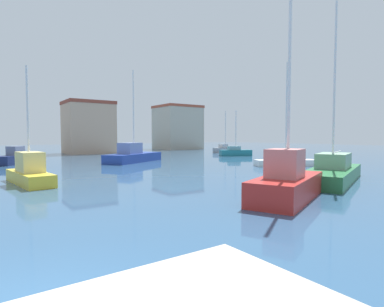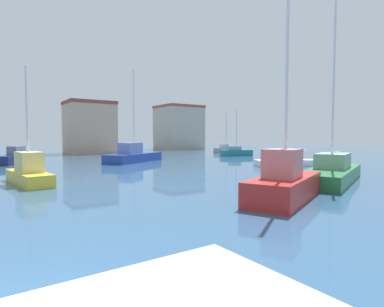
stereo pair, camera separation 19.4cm
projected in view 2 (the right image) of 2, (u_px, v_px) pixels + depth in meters
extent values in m
plane|color=#2D5175|center=(173.00, 164.00, 29.38)|extent=(160.00, 160.00, 0.00)
cube|color=gray|center=(226.00, 150.00, 50.82)|extent=(4.73, 1.87, 0.79)
cube|color=#ADB0B5|center=(224.00, 146.00, 50.44)|extent=(1.48, 1.05, 0.59)
cylinder|color=silver|center=(226.00, 129.00, 50.63)|extent=(0.12, 0.12, 5.97)
cube|color=#1E707A|center=(236.00, 153.00, 41.90)|extent=(4.41, 2.91, 0.80)
cube|color=#6B9CA2|center=(235.00, 148.00, 41.82)|extent=(1.82, 1.40, 0.52)
cylinder|color=silver|center=(237.00, 130.00, 41.73)|extent=(0.12, 0.12, 5.30)
cube|color=#19234C|center=(18.00, 159.00, 30.24)|extent=(4.44, 5.20, 0.85)
cube|color=slate|center=(16.00, 151.00, 29.89)|extent=(1.71, 1.83, 0.86)
cube|color=#28703D|center=(331.00, 175.00, 18.16)|extent=(8.63, 5.14, 0.77)
cube|color=gray|center=(333.00, 161.00, 18.39)|extent=(3.16, 2.52, 0.87)
cylinder|color=silver|center=(334.00, 86.00, 17.87)|extent=(0.12, 0.12, 9.59)
cylinder|color=silver|center=(336.00, 152.00, 19.34)|extent=(2.76, 1.15, 0.08)
cube|color=#233D93|center=(134.00, 158.00, 32.16)|extent=(7.55, 5.98, 0.88)
cube|color=#6E7DB1|center=(130.00, 148.00, 31.48)|extent=(2.78, 2.55, 1.11)
cylinder|color=silver|center=(134.00, 112.00, 31.90)|extent=(0.12, 0.12, 8.52)
cube|color=white|center=(286.00, 163.00, 27.76)|extent=(5.52, 3.92, 0.55)
cube|color=silver|center=(284.00, 155.00, 27.70)|extent=(2.34, 1.98, 0.78)
cylinder|color=silver|center=(287.00, 111.00, 27.50)|extent=(0.12, 0.12, 8.64)
cylinder|color=silver|center=(296.00, 150.00, 27.80)|extent=(1.72, 0.98, 0.08)
cube|color=#B22823|center=(285.00, 188.00, 13.02)|extent=(5.68, 3.80, 0.98)
cube|color=#C4716E|center=(282.00, 163.00, 12.59)|extent=(1.91, 1.78, 1.16)
cylinder|color=silver|center=(287.00, 77.00, 12.76)|extent=(0.12, 0.12, 8.23)
cube|color=gold|center=(29.00, 178.00, 17.37)|extent=(1.92, 5.25, 0.68)
cube|color=#DFCD77|center=(29.00, 162.00, 17.17)|extent=(1.31, 2.03, 1.12)
cylinder|color=silver|center=(27.00, 119.00, 17.18)|extent=(0.12, 0.12, 5.86)
cylinder|color=silver|center=(24.00, 155.00, 17.99)|extent=(0.28, 1.79, 0.08)
cube|color=tan|center=(90.00, 129.00, 48.46)|extent=(6.84, 6.25, 7.53)
cube|color=brown|center=(89.00, 103.00, 48.24)|extent=(6.98, 6.38, 0.50)
cube|color=#B2A893|center=(179.00, 129.00, 64.51)|extent=(8.05, 7.64, 8.45)
cube|color=#9E4733|center=(179.00, 107.00, 64.25)|extent=(8.21, 7.79, 0.50)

